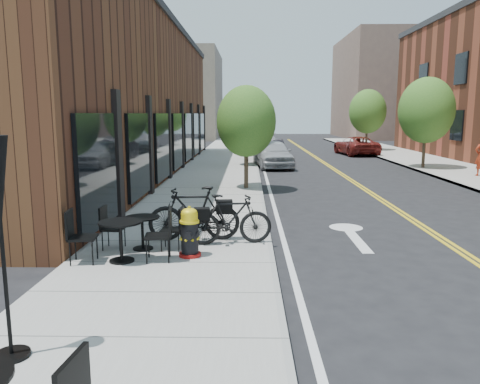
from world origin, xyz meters
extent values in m
plane|color=black|center=(0.00, 0.00, 0.00)|extent=(120.00, 120.00, 0.00)
cube|color=#9E9B93|center=(-2.00, 10.00, 0.06)|extent=(4.00, 70.00, 0.12)
cube|color=#402114|center=(-6.50, 14.00, 3.50)|extent=(5.00, 28.00, 7.00)
cube|color=#726656|center=(-8.00, 48.00, 5.00)|extent=(8.00, 14.00, 10.00)
cube|color=brown|center=(16.00, 50.00, 6.00)|extent=(10.00, 16.00, 12.00)
cylinder|color=#382B1E|center=(-0.60, 9.00, 0.93)|extent=(0.16, 0.16, 1.61)
ellipsoid|color=#2A621F|center=(-0.60, 9.00, 2.61)|extent=(2.20, 2.20, 2.64)
cylinder|color=#382B1E|center=(-0.60, 17.00, 0.96)|extent=(0.16, 0.16, 1.68)
ellipsoid|color=#2A621F|center=(-0.60, 17.00, 2.72)|extent=(2.30, 2.30, 2.76)
cylinder|color=#382B1E|center=(-0.60, 25.00, 0.91)|extent=(0.16, 0.16, 1.57)
ellipsoid|color=#2A621F|center=(-0.60, 25.00, 2.54)|extent=(2.10, 2.10, 2.52)
cylinder|color=#382B1E|center=(-0.60, 33.00, 0.98)|extent=(0.16, 0.16, 1.71)
ellipsoid|color=#2A621F|center=(-0.60, 33.00, 2.79)|extent=(2.40, 2.40, 2.88)
cylinder|color=#382B1E|center=(8.60, 16.00, 1.03)|extent=(0.16, 0.16, 1.82)
ellipsoid|color=#2A621F|center=(8.60, 16.00, 3.06)|extent=(2.80, 2.80, 3.36)
cylinder|color=#382B1E|center=(8.60, 28.00, 1.03)|extent=(0.16, 0.16, 1.82)
ellipsoid|color=#2A621F|center=(8.60, 28.00, 3.06)|extent=(2.80, 2.80, 3.36)
cylinder|color=maroon|center=(-1.66, 0.39, 0.15)|extent=(0.55, 0.55, 0.07)
cylinder|color=black|center=(-1.66, 0.39, 0.48)|extent=(0.43, 0.43, 0.65)
cylinder|color=yellow|center=(-1.66, 0.39, 0.82)|extent=(0.48, 0.48, 0.04)
cylinder|color=yellow|center=(-1.66, 0.39, 0.90)|extent=(0.41, 0.41, 0.15)
ellipsoid|color=yellow|center=(-1.66, 0.39, 0.99)|extent=(0.40, 0.40, 0.19)
cylinder|color=yellow|center=(-1.66, 0.39, 1.09)|extent=(0.07, 0.07, 0.07)
imported|color=black|center=(-1.71, 1.56, 0.72)|extent=(2.05, 0.74, 1.21)
imported|color=black|center=(-0.91, 1.28, 0.66)|extent=(1.87, 0.80, 1.09)
cylinder|color=black|center=(-2.92, 0.03, 0.14)|extent=(0.52, 0.52, 0.03)
cylinder|color=black|center=(-2.92, 0.03, 0.50)|extent=(0.07, 0.07, 0.75)
cylinder|color=black|center=(-2.92, 0.03, 0.88)|extent=(0.90, 0.90, 0.03)
cylinder|color=black|center=(-2.70, 0.86, 0.13)|extent=(0.43, 0.43, 0.03)
cylinder|color=black|center=(-2.70, 0.86, 0.46)|extent=(0.06, 0.06, 0.66)
cylinder|color=black|center=(-2.70, 0.86, 0.79)|extent=(0.75, 0.75, 0.03)
cylinder|color=black|center=(-3.24, -3.50, 0.14)|extent=(0.41, 0.41, 0.05)
cylinder|color=black|center=(-3.24, -3.50, 1.38)|extent=(0.05, 0.05, 2.45)
imported|color=#AAADB2|center=(0.80, 16.86, 0.75)|extent=(2.31, 4.61, 1.51)
imported|color=black|center=(0.80, 19.75, 0.70)|extent=(1.99, 4.38, 1.39)
imported|color=#A7A7AC|center=(0.80, 27.57, 0.69)|extent=(2.14, 4.83, 1.38)
imported|color=maroon|center=(7.10, 24.87, 0.65)|extent=(2.70, 4.90, 1.30)
camera|label=1|loc=(-0.52, -8.46, 2.89)|focal=35.00mm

